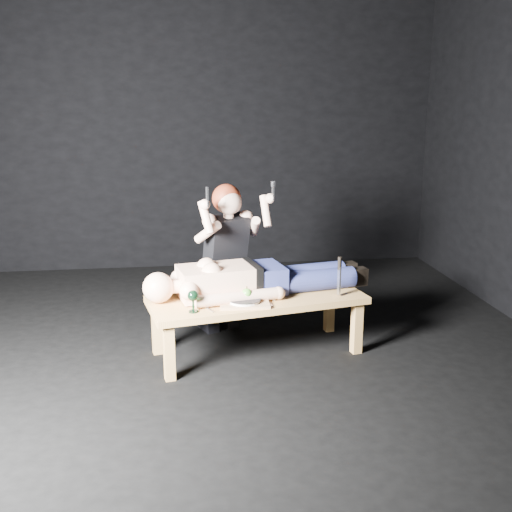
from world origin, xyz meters
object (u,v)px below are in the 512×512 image
object	(u,v)px
carving_knife	(339,277)
serving_tray	(244,303)
kneeling_woman	(222,257)
lying_man	(259,274)
goblet	(193,301)
table	(257,325)

from	to	relation	value
carving_knife	serving_tray	bearing A→B (deg)	176.32
serving_tray	carving_knife	bearing A→B (deg)	7.66
kneeling_woman	carving_knife	xyz separation A→B (m)	(0.83, -0.56, -0.04)
lying_man	kneeling_woman	bearing A→B (deg)	111.44
lying_man	goblet	distance (m)	0.64
kneeling_woman	carving_knife	size ratio (longest dim) A/B	4.24
lying_man	kneeling_woman	size ratio (longest dim) A/B	1.35
kneeling_woman	serving_tray	bearing A→B (deg)	-103.15
serving_tray	table	bearing A→B (deg)	54.75
lying_man	carving_knife	bearing A→B (deg)	-27.33
kneeling_woman	serving_tray	xyz separation A→B (m)	(0.11, -0.65, -0.18)
table	carving_knife	distance (m)	0.72
serving_tray	carving_knife	world-z (taller)	carving_knife
kneeling_woman	lying_man	bearing A→B (deg)	-79.61
lying_man	carving_knife	distance (m)	0.60
table	serving_tray	bearing A→B (deg)	-136.59
goblet	carving_knife	world-z (taller)	carving_knife
kneeling_woman	carving_knife	bearing A→B (deg)	-56.30
kneeling_woman	goblet	xyz separation A→B (m)	(-0.26, -0.77, -0.11)
lying_man	serving_tray	bearing A→B (deg)	-130.44
table	carving_knife	size ratio (longest dim) A/B	5.28
lying_man	serving_tray	size ratio (longest dim) A/B	4.90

